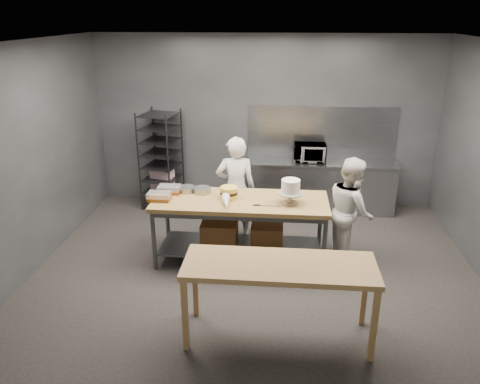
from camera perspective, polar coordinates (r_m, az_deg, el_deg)
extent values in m
plane|color=black|center=(6.58, 1.90, -9.24)|extent=(6.00, 6.00, 0.00)
cube|color=#4C4F54|center=(8.38, 3.05, 8.52)|extent=(6.00, 0.04, 3.00)
cube|color=olive|center=(6.42, 0.04, -1.17)|extent=(2.40, 0.90, 0.06)
cube|color=#47494C|center=(6.71, 0.04, -6.63)|extent=(2.25, 0.75, 0.03)
cylinder|color=#47494C|center=(6.46, -10.46, -5.90)|extent=(0.06, 0.06, 0.86)
cylinder|color=#47494C|center=(7.13, -8.85, -3.08)|extent=(0.06, 0.06, 0.86)
cylinder|color=#47494C|center=(6.27, 10.23, -6.76)|extent=(0.06, 0.06, 0.86)
cylinder|color=#47494C|center=(6.96, 9.74, -3.77)|extent=(0.06, 0.06, 0.86)
cube|color=brown|center=(6.67, -2.52, -5.04)|extent=(0.50, 0.40, 0.35)
cube|color=brown|center=(6.68, 3.31, -5.22)|extent=(0.45, 0.38, 0.30)
cube|color=#A47F44|center=(4.90, 4.85, -9.01)|extent=(2.00, 0.70, 0.06)
cube|color=#A47F44|center=(4.98, -6.72, -14.69)|extent=(0.06, 0.06, 0.84)
cube|color=#A47F44|center=(5.47, -5.45, -11.05)|extent=(0.06, 0.06, 0.84)
cube|color=#A47F44|center=(4.99, 16.01, -15.40)|extent=(0.06, 0.06, 0.84)
cube|color=#A47F44|center=(5.48, 14.93, -11.69)|extent=(0.06, 0.06, 0.84)
cube|color=slate|center=(8.25, 9.84, 3.58)|extent=(2.60, 0.60, 0.04)
cube|color=slate|center=(8.40, 9.65, 0.65)|extent=(2.56, 0.56, 0.86)
cube|color=slate|center=(8.41, 9.90, 7.24)|extent=(2.60, 0.02, 0.90)
cube|color=black|center=(8.41, -9.58, 3.90)|extent=(0.72, 0.76, 1.75)
cube|color=silver|center=(8.52, -9.45, 1.75)|extent=(0.42, 0.31, 0.45)
imported|color=silver|center=(7.08, -0.52, 0.38)|extent=(0.64, 0.46, 1.63)
imported|color=silver|center=(6.63, 13.31, -2.24)|extent=(0.70, 0.83, 1.52)
imported|color=black|center=(8.19, 8.50, 4.76)|extent=(0.54, 0.37, 0.30)
cylinder|color=#A79D85|center=(6.31, 6.12, -1.31)|extent=(0.20, 0.20, 0.02)
cylinder|color=#A79D85|center=(6.28, 6.14, -0.72)|extent=(0.06, 0.06, 0.12)
cylinder|color=#A79D85|center=(6.26, 6.17, -0.13)|extent=(0.34, 0.34, 0.02)
cylinder|color=silver|center=(6.22, 6.20, 0.71)|extent=(0.25, 0.25, 0.18)
cylinder|color=#E5C948|center=(6.45, -1.36, -0.48)|extent=(0.24, 0.24, 0.06)
cylinder|color=black|center=(6.43, -1.36, -0.06)|extent=(0.24, 0.24, 0.04)
cylinder|color=#E5C948|center=(6.42, -1.36, 0.35)|extent=(0.24, 0.24, 0.06)
cylinder|color=gray|center=(6.72, -6.54, 0.34)|extent=(0.24, 0.24, 0.07)
cylinder|color=gray|center=(6.66, -4.64, 0.22)|extent=(0.24, 0.24, 0.07)
cylinder|color=gray|center=(6.72, -8.88, 0.24)|extent=(0.27, 0.27, 0.07)
cone|color=silver|center=(6.16, -1.69, -1.27)|extent=(0.18, 0.39, 0.12)
cube|color=slate|center=(6.20, 3.69, -1.71)|extent=(0.28, 0.02, 0.00)
cube|color=black|center=(6.21, 2.03, -1.61)|extent=(0.09, 0.02, 0.02)
cube|color=brown|center=(6.47, -9.81, -0.79)|extent=(0.30, 0.20, 0.05)
cube|color=silver|center=(6.45, -9.84, -0.33)|extent=(0.31, 0.21, 0.06)
cube|color=brown|center=(6.70, -8.60, 0.07)|extent=(0.30, 0.20, 0.05)
cube|color=silver|center=(6.68, -8.63, 0.51)|extent=(0.31, 0.21, 0.06)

